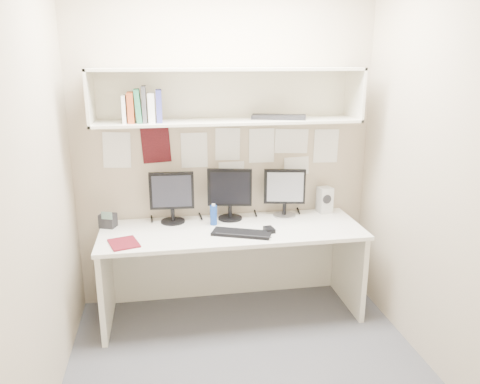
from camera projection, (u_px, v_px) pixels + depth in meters
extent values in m
cube|color=#4A494F|center=(247.00, 362.00, 3.18)|extent=(2.40, 2.00, 0.01)
cube|color=tan|center=(225.00, 147.00, 3.77)|extent=(2.40, 0.02, 2.60)
cube|color=tan|center=(293.00, 236.00, 1.87)|extent=(2.40, 0.02, 2.60)
cube|color=tan|center=(38.00, 185.00, 2.63)|extent=(0.02, 2.00, 2.60)
cube|color=tan|center=(430.00, 169.00, 3.01)|extent=(0.02, 2.00, 2.60)
cube|color=silver|center=(232.00, 230.00, 3.59)|extent=(2.00, 0.70, 0.03)
cube|color=silver|center=(227.00, 257.00, 4.00)|extent=(1.96, 0.02, 0.70)
cube|color=silver|center=(228.00, 121.00, 3.52)|extent=(2.00, 0.38, 0.02)
cube|color=silver|center=(228.00, 69.00, 3.42)|extent=(2.00, 0.38, 0.02)
cube|color=silver|center=(225.00, 94.00, 3.64)|extent=(2.00, 0.02, 0.40)
cube|color=silver|center=(90.00, 97.00, 3.31)|extent=(0.02, 0.38, 0.40)
cube|color=silver|center=(354.00, 94.00, 3.63)|extent=(0.02, 0.38, 0.40)
cylinder|color=black|center=(173.00, 221.00, 3.72)|extent=(0.19, 0.19, 0.01)
cylinder|color=black|center=(173.00, 215.00, 3.71)|extent=(0.03, 0.03, 0.10)
cube|color=black|center=(172.00, 191.00, 3.66)|extent=(0.35, 0.05, 0.30)
cube|color=black|center=(172.00, 191.00, 3.64)|extent=(0.30, 0.02, 0.25)
cylinder|color=black|center=(230.00, 218.00, 3.79)|extent=(0.20, 0.20, 0.01)
cylinder|color=black|center=(230.00, 212.00, 3.78)|extent=(0.03, 0.03, 0.10)
cube|color=black|center=(230.00, 187.00, 3.74)|extent=(0.35, 0.11, 0.30)
cube|color=black|center=(230.00, 188.00, 3.72)|extent=(0.31, 0.07, 0.26)
cylinder|color=#A5A5AA|center=(284.00, 215.00, 3.87)|extent=(0.19, 0.19, 0.01)
cylinder|color=black|center=(284.00, 209.00, 3.85)|extent=(0.03, 0.03, 0.09)
cube|color=black|center=(285.00, 187.00, 3.81)|extent=(0.34, 0.10, 0.29)
cube|color=silver|center=(285.00, 187.00, 3.79)|extent=(0.29, 0.06, 0.24)
cube|color=black|center=(241.00, 233.00, 3.46)|extent=(0.46, 0.30, 0.02)
cube|color=black|center=(269.00, 230.00, 3.51)|extent=(0.08, 0.11, 0.03)
cube|color=#B6B6B2|center=(325.00, 200.00, 3.94)|extent=(0.12, 0.12, 0.22)
cylinder|color=black|center=(327.00, 199.00, 3.87)|extent=(0.08, 0.02, 0.08)
cylinder|color=#153A94|center=(214.00, 215.00, 3.65)|extent=(0.05, 0.05, 0.16)
cylinder|color=white|center=(213.00, 205.00, 3.62)|extent=(0.03, 0.03, 0.02)
cube|color=#5D0F1A|center=(124.00, 243.00, 3.28)|extent=(0.25, 0.27, 0.01)
cube|color=black|center=(108.00, 221.00, 3.60)|extent=(0.14, 0.13, 0.11)
cube|color=#4C6659|center=(107.00, 216.00, 3.54)|extent=(0.08, 0.04, 0.06)
cube|color=white|center=(124.00, 109.00, 3.33)|extent=(0.03, 0.16, 0.19)
cube|color=#B34721|center=(131.00, 108.00, 3.34)|extent=(0.05, 0.16, 0.22)
cube|color=#27754F|center=(138.00, 106.00, 3.34)|extent=(0.04, 0.16, 0.24)
cube|color=#414246|center=(144.00, 104.00, 3.35)|extent=(0.03, 0.16, 0.26)
cube|color=white|center=(151.00, 108.00, 3.36)|extent=(0.05, 0.16, 0.21)
cube|color=#393B8F|center=(159.00, 106.00, 3.37)|extent=(0.04, 0.16, 0.23)
cube|color=black|center=(279.00, 117.00, 3.57)|extent=(0.44, 0.27, 0.03)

